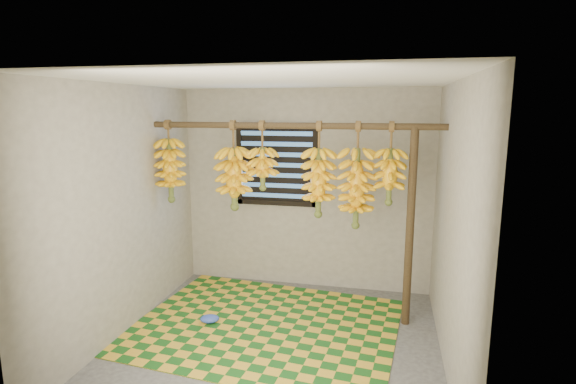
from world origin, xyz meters
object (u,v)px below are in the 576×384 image
(banana_bunch_a, at_px, (170,170))
(banana_bunch_c, at_px, (263,169))
(support_post, at_px, (410,229))
(plastic_bag, at_px, (210,319))
(banana_bunch_e, at_px, (357,188))
(banana_bunch_b, at_px, (234,179))
(banana_bunch_d, at_px, (319,183))
(woven_mat, at_px, (265,325))
(banana_bunch_f, at_px, (390,176))

(banana_bunch_a, distance_m, banana_bunch_c, 1.05)
(support_post, relative_size, plastic_bag, 10.22)
(support_post, bearing_deg, banana_bunch_e, 180.00)
(plastic_bag, bearing_deg, banana_bunch_b, 72.53)
(banana_bunch_a, bearing_deg, support_post, 0.00)
(banana_bunch_b, distance_m, banana_bunch_d, 0.90)
(banana_bunch_e, bearing_deg, banana_bunch_d, -180.00)
(woven_mat, relative_size, plastic_bag, 13.19)
(support_post, distance_m, plastic_bag, 2.22)
(banana_bunch_b, height_order, banana_bunch_f, same)
(banana_bunch_a, xyz_separation_m, banana_bunch_e, (2.02, 0.00, -0.12))
(banana_bunch_f, bearing_deg, banana_bunch_b, 180.00)
(banana_bunch_e, relative_size, banana_bunch_f, 1.31)
(plastic_bag, relative_size, banana_bunch_e, 0.18)
(banana_bunch_c, distance_m, banana_bunch_f, 1.29)
(support_post, relative_size, banana_bunch_f, 2.47)
(banana_bunch_f, bearing_deg, woven_mat, -162.40)
(support_post, xyz_separation_m, banana_bunch_c, (-1.50, -0.00, 0.56))
(plastic_bag, relative_size, banana_bunch_f, 0.24)
(woven_mat, bearing_deg, banana_bunch_e, 23.48)
(woven_mat, xyz_separation_m, banana_bunch_e, (0.86, 0.37, 1.38))
(woven_mat, bearing_deg, support_post, 14.98)
(woven_mat, relative_size, banana_bunch_b, 2.77)
(plastic_bag, bearing_deg, woven_mat, 7.46)
(plastic_bag, xyz_separation_m, banana_bunch_c, (0.45, 0.45, 1.51))
(banana_bunch_e, bearing_deg, banana_bunch_f, -0.00)
(woven_mat, height_order, banana_bunch_a, banana_bunch_a)
(banana_bunch_b, distance_m, banana_bunch_e, 1.28)
(support_post, bearing_deg, banana_bunch_c, -180.00)
(support_post, bearing_deg, banana_bunch_f, -180.00)
(banana_bunch_a, bearing_deg, plastic_bag, -36.97)
(banana_bunch_c, bearing_deg, banana_bunch_b, 180.00)
(banana_bunch_a, distance_m, banana_bunch_d, 1.64)
(banana_bunch_a, bearing_deg, banana_bunch_d, -0.00)
(banana_bunch_b, relative_size, banana_bunch_c, 1.31)
(banana_bunch_b, distance_m, banana_bunch_c, 0.33)
(banana_bunch_e, xyz_separation_m, banana_bunch_f, (0.32, -0.00, 0.13))
(banana_bunch_d, bearing_deg, plastic_bag, -156.79)
(plastic_bag, bearing_deg, banana_bunch_f, 14.38)
(plastic_bag, relative_size, banana_bunch_b, 0.21)
(support_post, relative_size, banana_bunch_e, 1.88)
(banana_bunch_e, bearing_deg, woven_mat, -156.52)
(woven_mat, height_order, banana_bunch_c, banana_bunch_c)
(banana_bunch_a, height_order, banana_bunch_b, same)
(banana_bunch_e, bearing_deg, support_post, -0.00)
(support_post, relative_size, woven_mat, 0.77)
(banana_bunch_b, distance_m, banana_bunch_f, 1.60)
(banana_bunch_b, height_order, banana_bunch_e, same)
(banana_bunch_a, relative_size, banana_bunch_f, 1.09)
(banana_bunch_b, height_order, banana_bunch_c, same)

